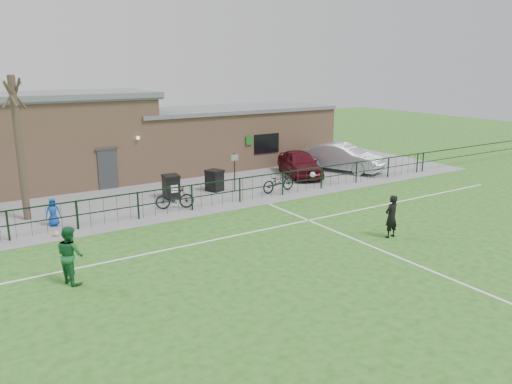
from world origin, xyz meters
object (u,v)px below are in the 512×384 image
wheelie_bin_left (171,187)px  bicycle_e (278,182)px  sign_post (235,172)px  spectator_child (53,212)px  car_maroon (300,163)px  bare_tree (20,150)px  wheelie_bin_right (214,181)px  ball_ground (56,234)px  outfield_player (70,255)px  bicycle_d (175,197)px  car_silver (342,157)px

wheelie_bin_left → bicycle_e: same height
sign_post → spectator_child: bearing=-173.4°
car_maroon → spectator_child: (-14.13, -2.10, -0.17)m
bare_tree → spectator_child: bearing=-63.5°
wheelie_bin_right → car_maroon: (5.89, 0.47, 0.24)m
car_maroon → ball_ground: car_maroon is taller
bicycle_e → outfield_player: bearing=110.4°
sign_post → car_maroon: bearing=11.8°
bare_tree → sign_post: bearing=-2.9°
car_maroon → ball_ground: size_ratio=18.59×
sign_post → bicycle_d: bearing=-160.8°
wheelie_bin_right → car_maroon: bearing=-14.6°
car_maroon → bicycle_d: 9.29m
ball_ground → car_maroon: bearing=13.6°
wheelie_bin_left → bicycle_d: 1.98m
bicycle_e → ball_ground: (-11.11, -1.06, -0.43)m
bare_tree → bicycle_e: bearing=-9.0°
car_maroon → sign_post: bearing=-149.3°
outfield_player → ball_ground: (0.44, 4.61, -0.77)m
car_maroon → spectator_child: size_ratio=3.80×
car_silver → spectator_child: 17.36m
ball_ground → bicycle_d: bearing=11.0°
wheelie_bin_right → bicycle_e: bicycle_e is taller
bare_tree → spectator_child: size_ratio=5.19×
spectator_child → outfield_player: 6.01m
sign_post → spectator_child: 9.18m
wheelie_bin_right → car_silver: 9.03m
bare_tree → car_maroon: bearing=2.1°
sign_post → outfield_player: (-9.75, -7.02, -0.13)m
outfield_player → bare_tree: bearing=-17.1°
car_maroon → outfield_player: 16.83m
car_silver → outfield_player: (-17.90, -7.87, 0.03)m
car_silver → bicycle_d: 12.30m
bare_tree → bicycle_d: bearing=-17.4°
wheelie_bin_left → car_silver: bearing=7.2°
car_maroon → outfield_player: (-14.77, -8.07, 0.12)m
wheelie_bin_right → bicycle_e: bearing=-55.1°
sign_post → outfield_player: bearing=-144.2°
car_silver → spectator_child: car_silver is taller
car_maroon → car_silver: car_silver is taller
sign_post → car_maroon: 5.14m
bare_tree → outfield_player: bearing=-89.0°
wheelie_bin_right → outfield_player: bearing=-158.6°
spectator_child → ball_ground: (-0.20, -1.37, -0.48)m
ball_ground → wheelie_bin_left: bearing=26.0°
bare_tree → bicycle_d: size_ratio=3.45×
bare_tree → outfield_player: bare_tree is taller
wheelie_bin_left → car_maroon: car_maroon is taller
wheelie_bin_left → bicycle_d: size_ratio=0.61×
bicycle_d → outfield_player: size_ratio=0.98×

